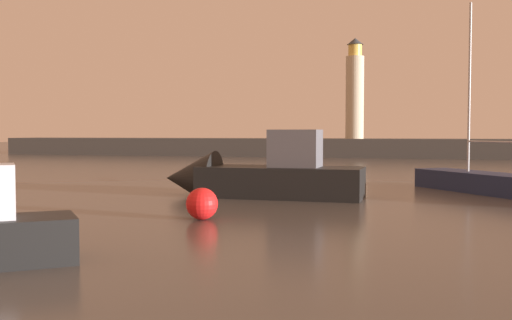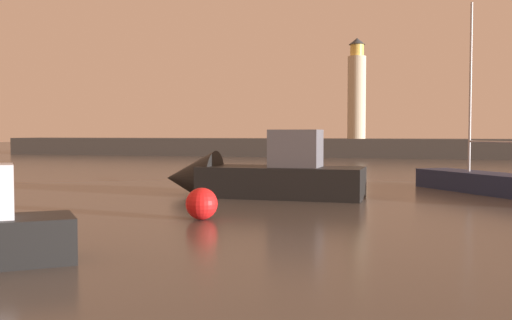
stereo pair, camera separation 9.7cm
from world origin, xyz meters
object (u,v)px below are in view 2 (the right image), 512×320
Objects in this scene: lighthouse at (357,91)px; mooring_buoy at (202,204)px; sailboat_moored at (479,181)px; motorboat_4 at (252,177)px.

mooring_buoy is at bearing -89.46° from lighthouse.
motorboat_4 is at bearing -154.41° from sailboat_moored.
mooring_buoy is (-9.43, -11.85, 0.01)m from sailboat_moored.
lighthouse is 10.98× the size of mooring_buoy.
mooring_buoy is at bearing -87.07° from motorboat_4.
motorboat_4 is (0.11, -43.34, -6.59)m from lighthouse.
motorboat_4 is 10.87m from sailboat_moored.
sailboat_moored is at bearing 51.47° from mooring_buoy.
sailboat_moored reaches higher than motorboat_4.
lighthouse is 1.27× the size of sailboat_moored.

